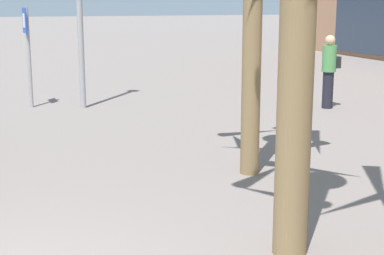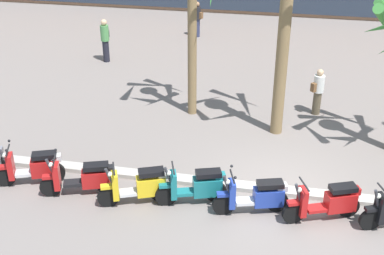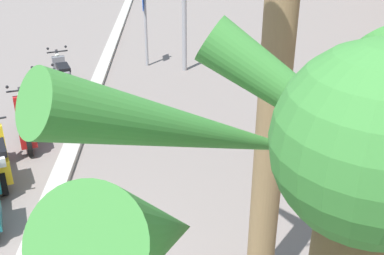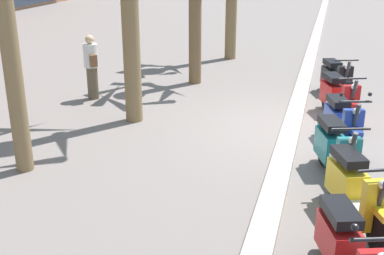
{
  "view_description": "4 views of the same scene",
  "coord_description": "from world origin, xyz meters",
  "px_view_note": "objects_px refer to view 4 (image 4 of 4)",
  "views": [
    {
      "loc": [
        4.65,
        0.45,
        2.55
      ],
      "look_at": [
        -3.0,
        3.11,
        0.8
      ],
      "focal_mm": 54.88,
      "sensor_mm": 36.0,
      "label": 1
    },
    {
      "loc": [
        -0.1,
        -10.76,
        7.24
      ],
      "look_at": [
        -2.38,
        0.41,
        1.38
      ],
      "focal_mm": 47.95,
      "sensor_mm": 36.0,
      "label": 2
    },
    {
      "loc": [
        4.28,
        2.15,
        4.76
      ],
      "look_at": [
        -2.75,
        2.48,
        1.32
      ],
      "focal_mm": 43.44,
      "sensor_mm": 36.0,
      "label": 3
    },
    {
      "loc": [
        -9.45,
        -0.6,
        3.47
      ],
      "look_at": [
        -3.69,
        1.04,
        1.25
      ],
      "focal_mm": 45.86,
      "sensor_mm": 36.0,
      "label": 4
    }
  ],
  "objects_px": {
    "scooter_teal_mid_rear": "(335,150)",
    "scooter_blue_gap_after_mid": "(341,122)",
    "scooter_red_mid_front": "(337,97)",
    "scooter_yellow_mid_centre": "(354,189)",
    "pedestrian_window_shopping": "(92,66)",
    "scooter_red_lead_nearest": "(348,252)",
    "scooter_black_far_back": "(335,78)"
  },
  "relations": [
    {
      "from": "scooter_red_mid_front",
      "to": "scooter_black_far_back",
      "type": "relative_size",
      "value": 1.03
    },
    {
      "from": "scooter_red_lead_nearest",
      "to": "scooter_red_mid_front",
      "type": "relative_size",
      "value": 1.02
    },
    {
      "from": "scooter_red_lead_nearest",
      "to": "pedestrian_window_shopping",
      "type": "relative_size",
      "value": 1.16
    },
    {
      "from": "scooter_teal_mid_rear",
      "to": "scooter_red_mid_front",
      "type": "bearing_deg",
      "value": -0.41
    },
    {
      "from": "scooter_teal_mid_rear",
      "to": "scooter_blue_gap_after_mid",
      "type": "bearing_deg",
      "value": -3.91
    },
    {
      "from": "scooter_blue_gap_after_mid",
      "to": "scooter_red_mid_front",
      "type": "xyz_separation_m",
      "value": [
        1.61,
        0.08,
        0.01
      ]
    },
    {
      "from": "scooter_blue_gap_after_mid",
      "to": "scooter_red_mid_front",
      "type": "relative_size",
      "value": 0.99
    },
    {
      "from": "scooter_red_lead_nearest",
      "to": "pedestrian_window_shopping",
      "type": "xyz_separation_m",
      "value": [
        5.62,
        5.78,
        0.37
      ]
    },
    {
      "from": "scooter_yellow_mid_centre",
      "to": "scooter_teal_mid_rear",
      "type": "bearing_deg",
      "value": 11.2
    },
    {
      "from": "scooter_teal_mid_rear",
      "to": "pedestrian_window_shopping",
      "type": "relative_size",
      "value": 1.09
    },
    {
      "from": "scooter_yellow_mid_centre",
      "to": "scooter_teal_mid_rear",
      "type": "relative_size",
      "value": 0.99
    },
    {
      "from": "scooter_teal_mid_rear",
      "to": "scooter_blue_gap_after_mid",
      "type": "xyz_separation_m",
      "value": [
        1.42,
        -0.1,
        -0.01
      ]
    },
    {
      "from": "scooter_yellow_mid_centre",
      "to": "pedestrian_window_shopping",
      "type": "relative_size",
      "value": 1.08
    },
    {
      "from": "scooter_yellow_mid_centre",
      "to": "scooter_red_mid_front",
      "type": "xyz_separation_m",
      "value": [
        4.35,
        0.24,
        -0.01
      ]
    },
    {
      "from": "scooter_black_far_back",
      "to": "pedestrian_window_shopping",
      "type": "distance_m",
      "value": 5.88
    },
    {
      "from": "scooter_yellow_mid_centre",
      "to": "pedestrian_window_shopping",
      "type": "height_order",
      "value": "pedestrian_window_shopping"
    },
    {
      "from": "pedestrian_window_shopping",
      "to": "scooter_blue_gap_after_mid",
      "type": "bearing_deg",
      "value": -103.94
    },
    {
      "from": "scooter_yellow_mid_centre",
      "to": "scooter_black_far_back",
      "type": "xyz_separation_m",
      "value": [
        5.98,
        0.3,
        -0.02
      ]
    },
    {
      "from": "scooter_yellow_mid_centre",
      "to": "scooter_red_mid_front",
      "type": "distance_m",
      "value": 4.36
    },
    {
      "from": "scooter_blue_gap_after_mid",
      "to": "scooter_black_far_back",
      "type": "xyz_separation_m",
      "value": [
        3.24,
        0.14,
        -0.0
      ]
    },
    {
      "from": "scooter_yellow_mid_centre",
      "to": "scooter_teal_mid_rear",
      "type": "distance_m",
      "value": 1.35
    },
    {
      "from": "scooter_red_mid_front",
      "to": "scooter_blue_gap_after_mid",
      "type": "bearing_deg",
      "value": -177.32
    },
    {
      "from": "scooter_teal_mid_rear",
      "to": "scooter_blue_gap_after_mid",
      "type": "distance_m",
      "value": 1.42
    },
    {
      "from": "scooter_blue_gap_after_mid",
      "to": "scooter_black_far_back",
      "type": "relative_size",
      "value": 1.03
    },
    {
      "from": "scooter_blue_gap_after_mid",
      "to": "scooter_red_mid_front",
      "type": "height_order",
      "value": "scooter_blue_gap_after_mid"
    },
    {
      "from": "scooter_teal_mid_rear",
      "to": "scooter_red_mid_front",
      "type": "height_order",
      "value": "same"
    },
    {
      "from": "scooter_blue_gap_after_mid",
      "to": "scooter_yellow_mid_centre",
      "type": "bearing_deg",
      "value": -176.56
    },
    {
      "from": "scooter_red_mid_front",
      "to": "scooter_yellow_mid_centre",
      "type": "bearing_deg",
      "value": -176.84
    },
    {
      "from": "scooter_blue_gap_after_mid",
      "to": "scooter_red_lead_nearest",
      "type": "bearing_deg",
      "value": -179.04
    },
    {
      "from": "scooter_blue_gap_after_mid",
      "to": "scooter_teal_mid_rear",
      "type": "bearing_deg",
      "value": 176.09
    },
    {
      "from": "scooter_black_far_back",
      "to": "scooter_red_lead_nearest",
      "type": "bearing_deg",
      "value": -178.41
    },
    {
      "from": "scooter_black_far_back",
      "to": "scooter_red_mid_front",
      "type": "bearing_deg",
      "value": -177.86
    }
  ]
}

